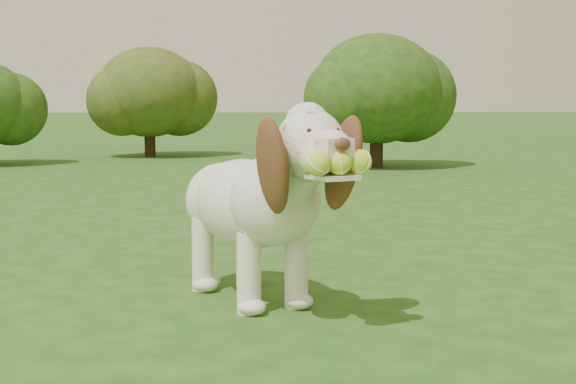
{
  "coord_description": "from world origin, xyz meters",
  "views": [
    {
      "loc": [
        -0.58,
        -3.8,
        0.86
      ],
      "look_at": [
        -0.36,
        -0.45,
        0.49
      ],
      "focal_mm": 55.0,
      "sensor_mm": 36.0,
      "label": 1
    }
  ],
  "objects": [
    {
      "name": "shrub_c",
      "position": [
        1.17,
        6.57,
        0.93
      ],
      "size": [
        1.53,
        1.53,
        1.58
      ],
      "color": "#382314",
      "rests_on": "ground"
    },
    {
      "name": "ground",
      "position": [
        0.0,
        0.0,
        0.0
      ],
      "size": [
        80.0,
        80.0,
        0.0
      ],
      "primitive_type": "plane",
      "color": "#1C4714",
      "rests_on": "ground"
    },
    {
      "name": "shrub_b",
      "position": [
        -1.69,
        8.64,
        0.9
      ],
      "size": [
        1.47,
        1.47,
        1.53
      ],
      "color": "#382314",
      "rests_on": "ground"
    },
    {
      "name": "dog",
      "position": [
        -0.46,
        -0.21,
        0.45
      ],
      "size": [
        0.79,
        1.23,
        0.84
      ],
      "rotation": [
        0.0,
        0.0,
        0.42
      ],
      "color": "white",
      "rests_on": "ground"
    }
  ]
}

